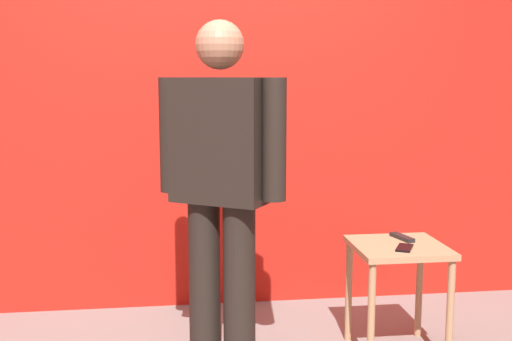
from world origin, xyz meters
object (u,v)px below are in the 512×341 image
(side_table, at_px, (398,265))
(cell_phone, at_px, (405,248))
(tv_remote, at_px, (402,237))
(standing_person, at_px, (221,179))

(side_table, bearing_deg, cell_phone, -89.83)
(side_table, xyz_separation_m, tv_remote, (0.05, 0.10, 0.12))
(side_table, bearing_deg, standing_person, -177.87)
(standing_person, relative_size, side_table, 2.90)
(cell_phone, bearing_deg, tv_remote, 101.84)
(standing_person, relative_size, cell_phone, 11.62)
(side_table, distance_m, cell_phone, 0.14)
(standing_person, height_order, side_table, standing_person)
(cell_phone, xyz_separation_m, tv_remote, (0.05, 0.18, 0.01))
(side_table, bearing_deg, tv_remote, 61.84)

